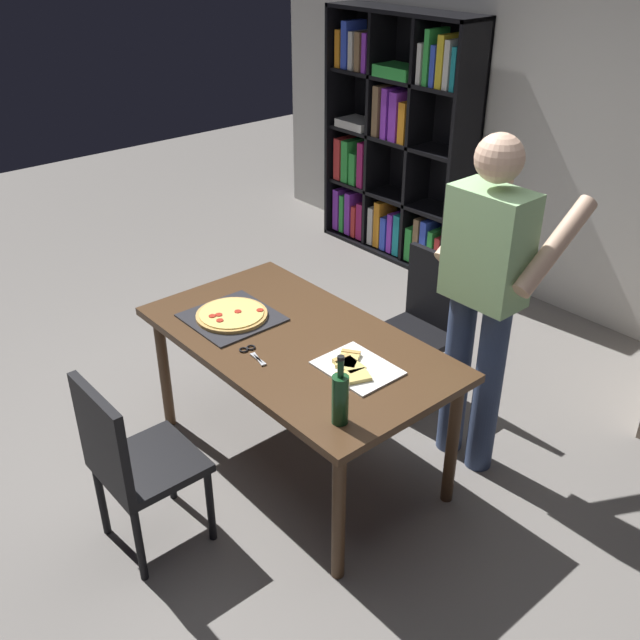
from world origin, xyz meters
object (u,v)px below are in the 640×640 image
Objects in this scene: bookshelf at (397,146)px; kitchen_scissors at (251,352)px; person_serving_pizza at (485,289)px; pepperoni_pizza_on_tray at (232,316)px; chair_near_camera at (130,458)px; chair_far_side at (422,320)px; dining_table at (297,352)px; wine_bottle at (340,398)px.

kitchen_scissors is at bearing -58.69° from bookshelf.
person_serving_pizza is at bearing -37.26° from bookshelf.
person_serving_pizza reaches higher than kitchen_scissors.
chair_near_camera is at bearing -65.09° from pepperoni_pizza_on_tray.
chair_near_camera is 0.73m from kitchen_scissors.
person_serving_pizza is 1.15m from kitchen_scissors.
dining_table is at bearing -90.00° from chair_far_side.
dining_table is at bearing -127.94° from person_serving_pizza.
bookshelf is 1.11× the size of person_serving_pizza.
wine_bottle is (0.63, 0.65, 0.36)m from chair_near_camera.
dining_table is 0.95m from chair_near_camera.
wine_bottle is at bearing -24.24° from dining_table.
bookshelf reaches higher than chair_far_side.
pepperoni_pizza_on_tray is at bearing 171.01° from wine_bottle.
person_serving_pizza reaches higher than pepperoni_pizza_on_tray.
chair_near_camera is at bearing -90.00° from chair_far_side.
dining_table is at bearing 18.29° from pepperoni_pizza_on_tray.
kitchen_scissors is at bearing -98.26° from dining_table.
pepperoni_pizza_on_tray is at bearing -63.31° from bookshelf.
wine_bottle is at bearing -85.82° from person_serving_pizza.
kitchen_scissors reaches higher than dining_table.
dining_table is at bearing 81.74° from kitchen_scissors.
person_serving_pizza reaches higher than chair_near_camera.
chair_far_side is 1.41m from wine_bottle.
pepperoni_pizza_on_tray is at bearing -138.06° from person_serving_pizza.
chair_far_side is 0.46× the size of bookshelf.
chair_near_camera is 0.93m from pepperoni_pizza_on_tray.
chair_near_camera is 0.46× the size of bookshelf.
person_serving_pizza reaches higher than wine_bottle.
bookshelf reaches higher than chair_near_camera.
dining_table is 1.78× the size of chair_near_camera.
chair_near_camera is at bearing -90.00° from dining_table.
pepperoni_pizza_on_tray is 2.17× the size of kitchen_scissors.
chair_near_camera reaches higher than dining_table.
wine_bottle is at bearing 45.97° from chair_near_camera.
dining_table is 0.41m from pepperoni_pizza_on_tray.
bookshelf is at bearing 116.26° from chair_near_camera.
bookshelf reaches higher than dining_table.
chair_far_side reaches higher than dining_table.
person_serving_pizza is at bearing 41.94° from pepperoni_pizza_on_tray.
chair_near_camera is at bearing -86.98° from kitchen_scissors.
kitchen_scissors is (0.34, -0.12, -0.01)m from pepperoni_pizza_on_tray.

